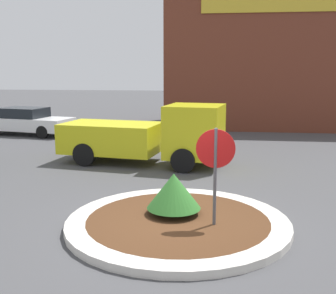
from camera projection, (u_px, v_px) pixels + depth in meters
name	position (u px, v px, depth m)	size (l,w,h in m)	color
ground_plane	(178.00, 226.00, 9.33)	(120.00, 120.00, 0.00)	#474749
traffic_island	(178.00, 223.00, 9.32)	(4.93, 4.93, 0.17)	beige
stop_sign	(215.00, 160.00, 8.74)	(0.82, 0.07, 2.25)	#4C4C51
island_shrub	(174.00, 191.00, 9.55)	(1.24, 1.24, 0.95)	brown
utility_truck	(148.00, 135.00, 15.31)	(6.14, 2.90, 2.21)	gold
storefront_building	(282.00, 63.00, 25.37)	(13.68, 6.07, 7.64)	brown
parked_sedan_white	(27.00, 121.00, 22.32)	(5.06, 2.74, 1.44)	silver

